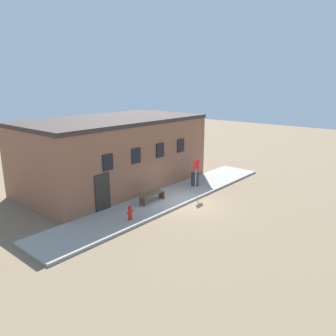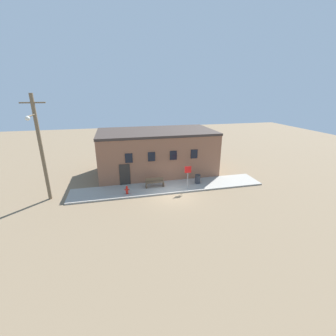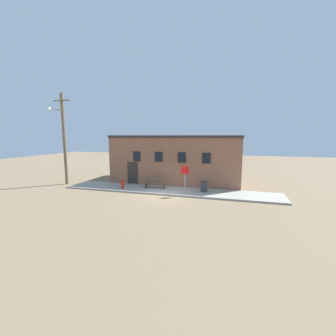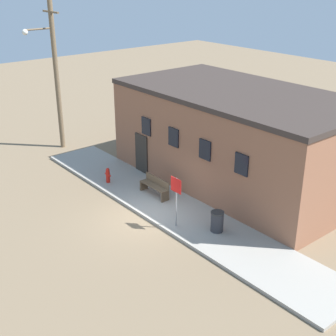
{
  "view_description": "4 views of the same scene",
  "coord_description": "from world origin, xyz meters",
  "px_view_note": "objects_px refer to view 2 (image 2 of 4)",
  "views": [
    {
      "loc": [
        -14.68,
        -10.95,
        7.01
      ],
      "look_at": [
        -0.09,
        1.43,
        2.0
      ],
      "focal_mm": 35.0,
      "sensor_mm": 36.0,
      "label": 1
    },
    {
      "loc": [
        -4.56,
        -17.67,
        8.79
      ],
      "look_at": [
        -0.09,
        1.43,
        2.0
      ],
      "focal_mm": 24.0,
      "sensor_mm": 36.0,
      "label": 2
    },
    {
      "loc": [
        5.1,
        -16.41,
        4.67
      ],
      "look_at": [
        -0.09,
        1.43,
        2.0
      ],
      "focal_mm": 24.0,
      "sensor_mm": 36.0,
      "label": 3
    },
    {
      "loc": [
        14.61,
        -10.6,
        10.09
      ],
      "look_at": [
        -0.09,
        1.43,
        2.0
      ],
      "focal_mm": 50.0,
      "sensor_mm": 36.0,
      "label": 4
    }
  ],
  "objects_px": {
    "fire_hydrant": "(127,190)",
    "utility_pole": "(40,147)",
    "stop_sign": "(188,173)",
    "bench": "(155,182)",
    "trash_bin": "(198,179)"
  },
  "relations": [
    {
      "from": "fire_hydrant",
      "to": "bench",
      "type": "height_order",
      "value": "bench"
    },
    {
      "from": "bench",
      "to": "utility_pole",
      "type": "height_order",
      "value": "utility_pole"
    },
    {
      "from": "stop_sign",
      "to": "trash_bin",
      "type": "xyz_separation_m",
      "value": [
        1.38,
        1.05,
        -1.08
      ]
    },
    {
      "from": "bench",
      "to": "utility_pole",
      "type": "relative_size",
      "value": 0.2
    },
    {
      "from": "fire_hydrant",
      "to": "trash_bin",
      "type": "relative_size",
      "value": 0.89
    },
    {
      "from": "trash_bin",
      "to": "bench",
      "type": "bearing_deg",
      "value": 178.86
    },
    {
      "from": "fire_hydrant",
      "to": "utility_pole",
      "type": "height_order",
      "value": "utility_pole"
    },
    {
      "from": "fire_hydrant",
      "to": "stop_sign",
      "type": "relative_size",
      "value": 0.35
    },
    {
      "from": "trash_bin",
      "to": "fire_hydrant",
      "type": "bearing_deg",
      "value": -172.81
    },
    {
      "from": "bench",
      "to": "trash_bin",
      "type": "height_order",
      "value": "trash_bin"
    },
    {
      "from": "utility_pole",
      "to": "stop_sign",
      "type": "bearing_deg",
      "value": -4.41
    },
    {
      "from": "fire_hydrant",
      "to": "stop_sign",
      "type": "distance_m",
      "value": 5.65
    },
    {
      "from": "trash_bin",
      "to": "utility_pole",
      "type": "xyz_separation_m",
      "value": [
        -13.36,
        -0.12,
        3.99
      ]
    },
    {
      "from": "trash_bin",
      "to": "utility_pole",
      "type": "distance_m",
      "value": 13.95
    },
    {
      "from": "bench",
      "to": "fire_hydrant",
      "type": "bearing_deg",
      "value": -160.17
    }
  ]
}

